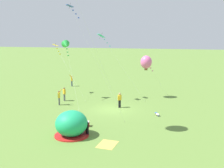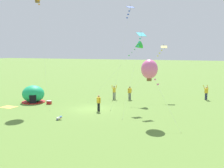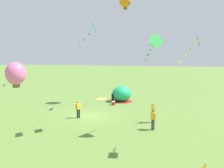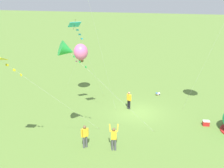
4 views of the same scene
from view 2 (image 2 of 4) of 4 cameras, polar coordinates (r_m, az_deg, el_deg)
name	(u,v)px [view 2 (image 2 of 4)]	position (r m, az deg, el deg)	size (l,w,h in m)	color
ground_plane	(92,109)	(28.63, -4.35, -5.53)	(300.00, 300.00, 0.00)	olive
popup_tent	(33,94)	(33.66, -16.76, -2.16)	(2.81, 2.81, 2.10)	#1EAD6B
picnic_blanket	(9,107)	(31.90, -21.59, -4.68)	(1.70, 1.30, 0.01)	gold
cooler_box	(49,102)	(32.08, -13.53, -3.91)	(0.60, 0.48, 0.44)	red
toddler_crawling	(59,118)	(24.78, -11.45, -7.27)	(0.44, 0.53, 0.32)	white
person_strolling	(130,92)	(34.10, 3.87, -1.80)	(0.43, 0.47, 1.72)	#4C4C51
person_arms_raised	(206,92)	(35.97, 19.83, -1.69)	(0.72, 0.68, 1.89)	#1E2347
person_flying_kite	(114,91)	(34.41, 0.48, -1.64)	(0.71, 0.60, 1.89)	#4C4C51
person_center_field	(99,102)	(27.56, -2.93, -3.97)	(0.53, 0.39, 1.72)	black
kite_pink	(149,69)	(23.34, 8.15, 3.21)	(3.93, 3.25, 5.58)	silver
kite_cyan	(141,37)	(28.88, 6.26, 10.18)	(1.21, 6.43, 8.49)	silver
kite_blue	(130,10)	(32.77, 3.86, 15.68)	(1.14, 6.50, 11.93)	silver
kite_green	(138,46)	(33.44, 5.66, 8.26)	(5.97, 4.73, 7.57)	silver
kite_yellow	(162,49)	(35.57, 10.91, 7.46)	(4.09, 6.45, 7.15)	silver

